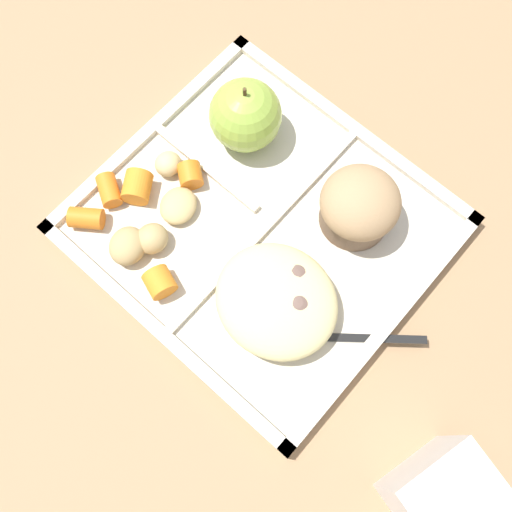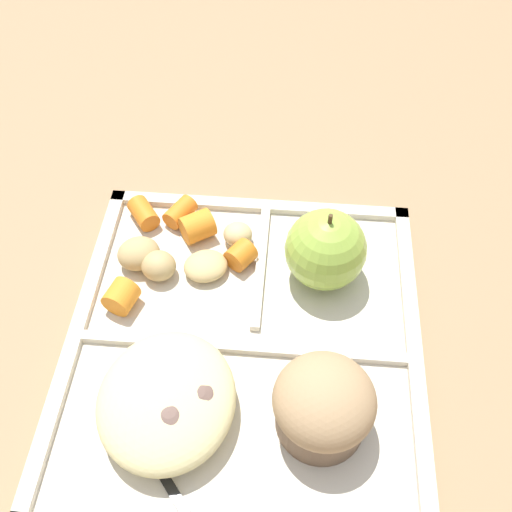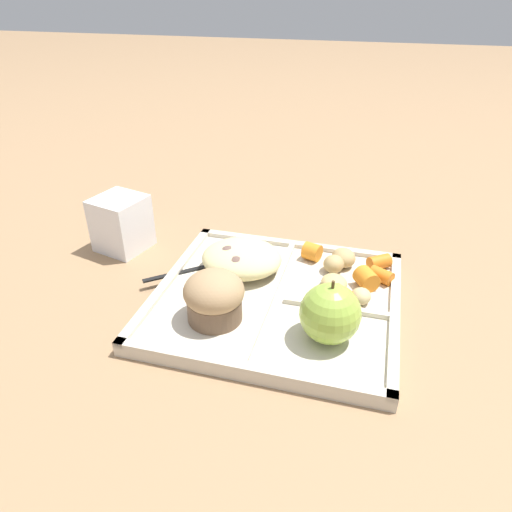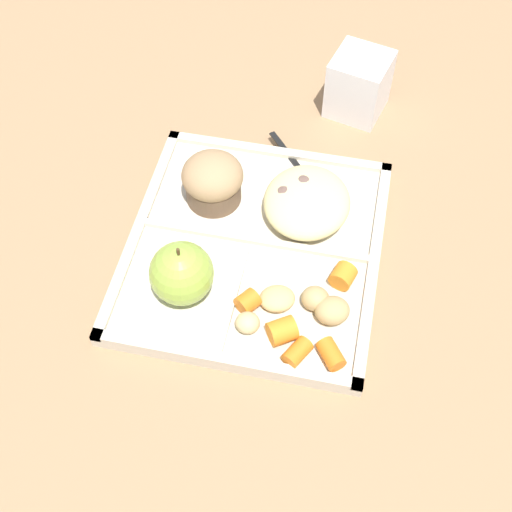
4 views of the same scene
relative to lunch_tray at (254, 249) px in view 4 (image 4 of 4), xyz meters
The scene contains 20 objects.
ground 0.01m from the lunch_tray, ahead, with size 6.00×6.00×0.00m, color #997551.
lunch_tray is the anchor object (origin of this frame).
green_apple 0.11m from the lunch_tray, 140.12° to the left, with size 0.07×0.07×0.08m.
bran_muffin 0.10m from the lunch_tray, 45.28° to the left, with size 0.07×0.07×0.06m.
carrot_slice_edge 0.15m from the lunch_tray, 150.66° to the right, with size 0.02×0.02×0.03m, color orange.
carrot_slice_small 0.08m from the lunch_tray, behind, with size 0.02×0.02×0.02m, color orange.
carrot_slice_diagonal 0.11m from the lunch_tray, 105.01° to the right, with size 0.03×0.03×0.02m, color orange.
carrot_slice_center 0.17m from the lunch_tray, 139.41° to the right, with size 0.02×0.02×0.03m, color orange.
carrot_slice_near_corner 0.12m from the lunch_tray, 154.23° to the right, with size 0.03×0.03×0.03m, color orange.
potato_chunk_wedge 0.08m from the lunch_tray, 149.85° to the right, with size 0.04×0.03×0.02m, color tan.
potato_chunk_corner 0.10m from the lunch_tray, 128.06° to the right, with size 0.03×0.03×0.02m, color tan.
potato_chunk_small 0.13m from the lunch_tray, 126.58° to the right, with size 0.04×0.03×0.03m, color tan.
potato_chunk_browned 0.11m from the lunch_tray, behind, with size 0.03×0.03×0.02m, color tan.
egg_noodle_pile 0.08m from the lunch_tray, 38.98° to the right, with size 0.11×0.10×0.04m, color beige.
meatball_front 0.07m from the lunch_tray, 22.42° to the right, with size 0.04×0.04×0.04m, color brown.
meatball_side 0.09m from the lunch_tray, 28.87° to the right, with size 0.04×0.04×0.04m, color brown.
meatball_back 0.08m from the lunch_tray, 32.46° to the right, with size 0.03×0.03×0.03m, color brown.
meatball_center 0.08m from the lunch_tray, 23.05° to the right, with size 0.03×0.03×0.03m, color brown.
plastic_fork 0.12m from the lunch_tray, 22.31° to the right, with size 0.13×0.11×0.00m.
milk_carton 0.29m from the lunch_tray, 17.72° to the right, with size 0.07×0.07×0.09m, color white.
Camera 4 is at (-0.46, -0.10, 0.66)m, focal length 48.56 mm.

